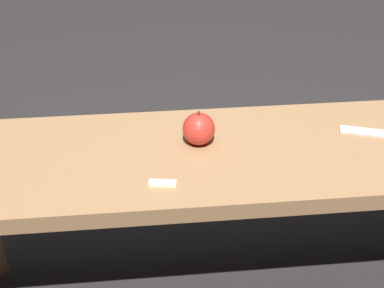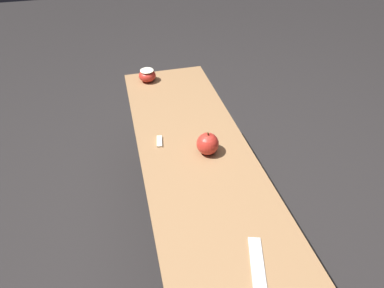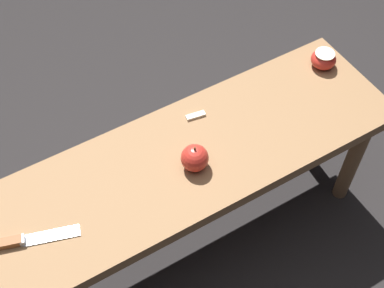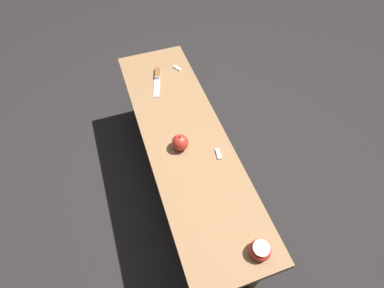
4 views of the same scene
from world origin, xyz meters
The scene contains 6 objects.
ground_plane centered at (0.00, 0.00, 0.00)m, with size 8.00×8.00×0.00m, color black.
wooden_bench centered at (0.00, 0.00, 0.41)m, with size 1.35×0.38×0.48m.
knife centered at (-0.44, -0.02, 0.48)m, with size 0.22×0.09×0.02m.
apple_whole centered at (0.05, -0.04, 0.51)m, with size 0.08×0.08×0.09m.
apple_cut centered at (0.59, 0.09, 0.50)m, with size 0.08×0.08×0.05m.
apple_slice_center centered at (0.14, 0.11, 0.48)m, with size 0.06×0.03×0.01m.
Camera 3 is at (-0.37, -0.74, 1.68)m, focal length 50.00 mm.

